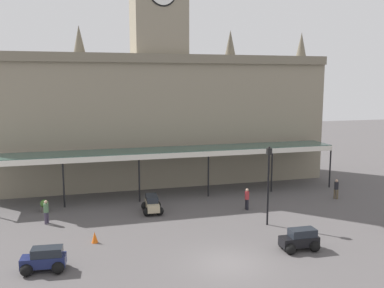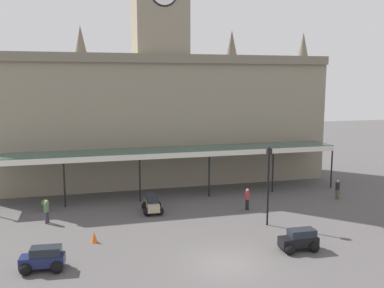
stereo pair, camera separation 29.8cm
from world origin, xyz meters
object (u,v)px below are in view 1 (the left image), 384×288
Objects in this scene: car_navy_estate at (44,261)px; planter_near_kerb at (44,206)px; pedestrian_crossing_forecourt at (46,211)px; pedestrian_beside_cars at (336,188)px; pedestrian_near_entrance at (247,198)px; traffic_cone at (95,237)px; car_beige_estate at (152,205)px; car_black_estate at (300,241)px; victorian_lamppost at (268,177)px.

car_navy_estate is 2.42× the size of planter_near_kerb.
pedestrian_crossing_forecourt reaches higher than planter_near_kerb.
car_navy_estate is 7.69m from pedestrian_crossing_forecourt.
pedestrian_beside_cars is at bearing -6.56° from planter_near_kerb.
pedestrian_near_entrance reaches higher than planter_near_kerb.
pedestrian_crossing_forecourt is 2.86m from planter_near_kerb.
car_navy_estate is at bearing -85.88° from planter_near_kerb.
car_navy_estate is at bearing -86.92° from pedestrian_crossing_forecourt.
traffic_cone is (2.68, 3.25, -0.22)m from car_navy_estate.
car_navy_estate is 10.89m from car_beige_estate.
pedestrian_crossing_forecourt is (-7.52, -0.58, 0.34)m from car_beige_estate.
car_black_estate reaches higher than planter_near_kerb.
pedestrian_near_entrance is at bearing -174.58° from pedestrian_beside_cars.
car_black_estate is at bearing -133.70° from pedestrian_beside_cars.
car_navy_estate is 1.01× the size of car_beige_estate.
traffic_cone is (-11.58, 4.28, -0.22)m from car_black_estate.
car_black_estate and car_beige_estate have the same top height.
car_black_estate is 0.41× the size of victorian_lamppost.
planter_near_kerb is (-0.75, 10.49, -0.07)m from car_navy_estate.
victorian_lamppost reaches higher than car_black_estate.
pedestrian_beside_cars is at bearing 12.78° from traffic_cone.
car_beige_estate is at bearing 178.30° from pedestrian_beside_cars.
car_black_estate is 12.20m from pedestrian_beside_cars.
pedestrian_crossing_forecourt is 5.43m from traffic_cone.
pedestrian_near_entrance is at bearing 89.88° from car_black_estate.
pedestrian_near_entrance is 4.33m from victorian_lamppost.
pedestrian_beside_cars is 2.45× the size of traffic_cone.
car_beige_estate is 8.17m from planter_near_kerb.
victorian_lamppost is 5.73× the size of planter_near_kerb.
car_beige_estate reaches higher than traffic_cone.
victorian_lamppost is 16.89m from planter_near_kerb.
pedestrian_near_entrance is (7.18, -1.26, 0.34)m from car_beige_estate.
car_navy_estate is 4.22m from traffic_cone.
victorian_lamppost is (14.31, 3.43, 2.81)m from car_navy_estate.
car_black_estate is at bearing -52.36° from car_beige_estate.
traffic_cone is (-11.63, -0.18, -3.03)m from victorian_lamppost.
planter_near_kerb is at bearing 173.44° from pedestrian_beside_cars.
pedestrian_near_entrance is (-8.41, -0.80, 0.00)m from pedestrian_beside_cars.
car_navy_estate is at bearing -153.92° from pedestrian_near_entrance.
planter_near_kerb reaches higher than traffic_cone.
car_beige_estate is 2.39× the size of planter_near_kerb.
car_beige_estate is at bearing 170.04° from pedestrian_near_entrance.
car_beige_estate is (7.11, 8.25, 0.00)m from car_navy_estate.
traffic_cone is (-11.60, -3.74, -0.57)m from pedestrian_near_entrance.
car_black_estate is 0.98× the size of car_navy_estate.
car_black_estate is 5.27m from victorian_lamppost.
victorian_lamppost is at bearing 0.89° from traffic_cone.
car_beige_estate is at bearing 4.39° from pedestrian_crossing_forecourt.
planter_near_kerb is (-15.02, 11.52, -0.07)m from car_black_estate.
victorian_lamppost is 8.07× the size of traffic_cone.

